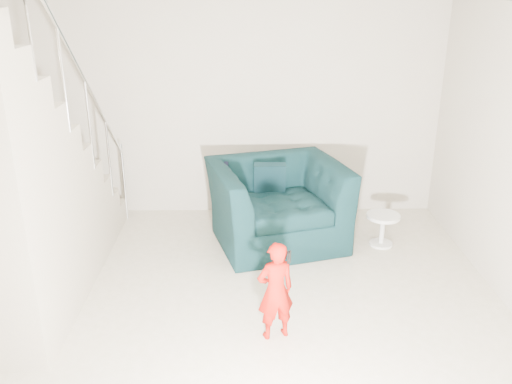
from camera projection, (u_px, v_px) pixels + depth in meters
floor at (241, 332)px, 4.72m from camera, size 5.50×5.50×0.00m
ceiling at (237, 6)px, 3.76m from camera, size 5.50×5.50×0.00m
back_wall at (242, 111)px, 6.81m from camera, size 5.00×0.00×5.00m
armchair at (278, 204)px, 6.25m from camera, size 1.74×1.62×0.94m
toddler at (275, 291)px, 4.52m from camera, size 0.38×0.31×0.89m
side_table at (383, 225)px, 6.22m from camera, size 0.38×0.38×0.38m
staircase at (19, 209)px, 4.87m from camera, size 1.02×3.03×3.62m
cushion at (270, 177)px, 6.36m from camera, size 0.37×0.18×0.37m
throw at (226, 193)px, 6.23m from camera, size 0.05×0.53×0.60m
phone at (289, 257)px, 4.38m from camera, size 0.04×0.05×0.10m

